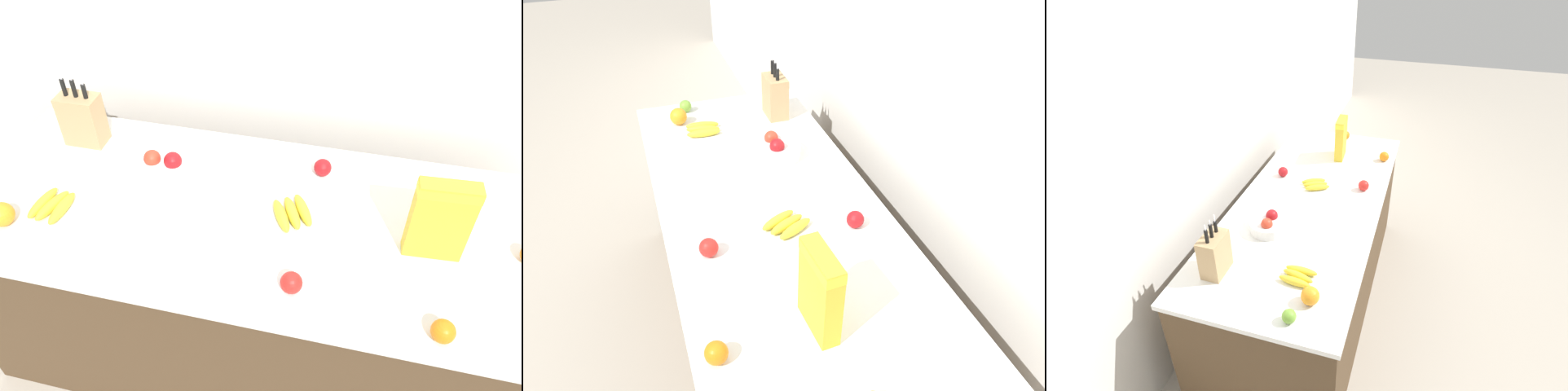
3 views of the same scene
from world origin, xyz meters
The scene contains 13 objects.
ground_plane centered at (0.00, 0.00, 0.00)m, with size 14.00×14.00×0.00m, color #B2A899.
wall_back centered at (0.00, 0.66, 1.30)m, with size 9.00×0.06×2.60m.
counter centered at (0.00, 0.00, 0.44)m, with size 2.13×0.89×0.87m.
knife_block centered at (-0.77, 0.26, 0.98)m, with size 0.16×0.10×0.32m.
cereal_box centered at (0.64, -0.04, 1.03)m, with size 0.19×0.07×0.30m.
fruit_bowl centered at (-0.36, 0.14, 0.91)m, with size 0.23×0.23×0.11m.
banana_bunch_left centered at (-0.70, -0.15, 0.89)m, with size 0.13×0.18×0.04m.
banana_bunch_right centered at (0.16, 0.02, 0.89)m, with size 0.18×0.21×0.04m.
apple_leftmost centered at (-0.96, -0.19, 0.90)m, with size 0.07×0.07×0.07m, color #6B9E33.
apple_near_bananas centered at (0.22, -0.30, 0.90)m, with size 0.07×0.07×0.07m, color red.
apple_middle centered at (0.23, 0.27, 0.90)m, with size 0.07×0.07×0.07m, color #A31419.
orange_by_cereal centered at (-0.83, -0.25, 0.91)m, with size 0.09×0.09×0.09m, color orange.
orange_front_left centered at (0.67, -0.37, 0.90)m, with size 0.07×0.07×0.07m, color orange.
Camera 2 is at (1.61, -0.47, 2.14)m, focal length 35.00 mm.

